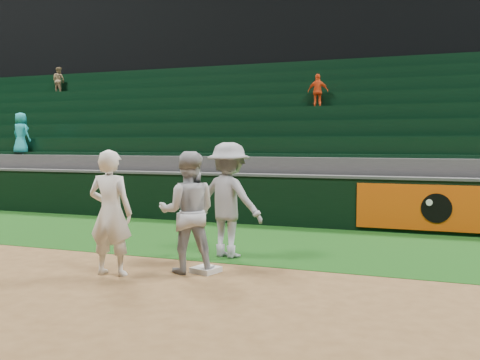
% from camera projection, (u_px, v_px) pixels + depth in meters
% --- Properties ---
extents(ground, '(70.00, 70.00, 0.00)m').
position_uv_depth(ground, '(196.00, 276.00, 8.08)').
color(ground, brown).
rests_on(ground, ground).
extents(foul_grass, '(36.00, 4.20, 0.01)m').
position_uv_depth(foul_grass, '(258.00, 241.00, 10.89)').
color(foul_grass, '#0F370D').
rests_on(foul_grass, ground).
extents(upper_deck, '(40.00, 12.00, 12.00)m').
position_uv_depth(upper_deck, '(360.00, 54.00, 23.99)').
color(upper_deck, black).
rests_on(upper_deck, ground).
extents(first_base, '(0.46, 0.46, 0.08)m').
position_uv_depth(first_base, '(206.00, 270.00, 8.29)').
color(first_base, silver).
rests_on(first_base, ground).
extents(first_baseman, '(0.73, 0.51, 1.90)m').
position_uv_depth(first_baseman, '(110.00, 213.00, 8.07)').
color(first_baseman, white).
rests_on(first_baseman, ground).
extents(baserunner, '(1.12, 1.01, 1.88)m').
position_uv_depth(baserunner, '(188.00, 212.00, 8.25)').
color(baserunner, '#A8AAB2').
rests_on(baserunner, ground).
extents(base_coach, '(1.44, 1.03, 2.01)m').
position_uv_depth(base_coach, '(229.00, 200.00, 9.33)').
color(base_coach, '#8F919B').
rests_on(base_coach, foul_grass).
extents(field_wall, '(36.00, 0.45, 1.25)m').
position_uv_depth(field_wall, '(288.00, 200.00, 12.89)').
color(field_wall, black).
rests_on(field_wall, ground).
extents(stadium_seating, '(36.00, 5.95, 4.97)m').
position_uv_depth(stadium_seating, '(320.00, 153.00, 16.35)').
color(stadium_seating, '#39393B').
rests_on(stadium_seating, ground).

